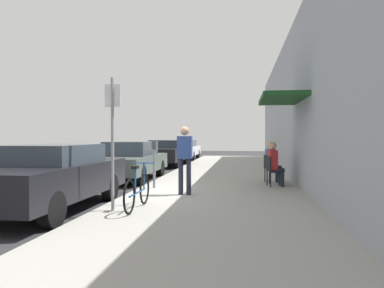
# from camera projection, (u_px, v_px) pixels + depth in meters

# --- Properties ---
(ground_plane) EXTENTS (60.00, 60.00, 0.00)m
(ground_plane) POSITION_uv_depth(u_px,v_px,m) (129.00, 197.00, 9.38)
(ground_plane) COLOR #2D2D30
(sidewalk_slab) EXTENTS (4.50, 32.00, 0.12)m
(sidewalk_slab) POSITION_uv_depth(u_px,v_px,m) (221.00, 186.00, 11.04)
(sidewalk_slab) COLOR #9E9B93
(sidewalk_slab) RESTS_ON ground_plane
(building_facade) EXTENTS (1.40, 32.00, 5.22)m
(building_facade) POSITION_uv_depth(u_px,v_px,m) (302.00, 101.00, 10.65)
(building_facade) COLOR #999EA8
(building_facade) RESTS_ON ground_plane
(parked_car_0) EXTENTS (1.80, 4.40, 1.40)m
(parked_car_0) POSITION_uv_depth(u_px,v_px,m) (51.00, 176.00, 7.68)
(parked_car_0) COLOR black
(parked_car_0) RESTS_ON ground_plane
(parked_car_1) EXTENTS (1.80, 4.40, 1.38)m
(parked_car_1) POSITION_uv_depth(u_px,v_px,m) (130.00, 160.00, 13.06)
(parked_car_1) COLOR #47514C
(parked_car_1) RESTS_ON ground_plane
(parked_car_2) EXTENTS (1.80, 4.40, 1.37)m
(parked_car_2) POSITION_uv_depth(u_px,v_px,m) (166.00, 152.00, 19.18)
(parked_car_2) COLOR black
(parked_car_2) RESTS_ON ground_plane
(parked_car_3) EXTENTS (1.80, 4.40, 1.31)m
(parked_car_3) POSITION_uv_depth(u_px,v_px,m) (184.00, 149.00, 24.78)
(parked_car_3) COLOR silver
(parked_car_3) RESTS_ON ground_plane
(parking_meter) EXTENTS (0.12, 0.10, 1.32)m
(parking_meter) POSITION_uv_depth(u_px,v_px,m) (154.00, 161.00, 10.19)
(parking_meter) COLOR slate
(parking_meter) RESTS_ON sidewalk_slab
(street_sign) EXTENTS (0.32, 0.06, 2.60)m
(street_sign) POSITION_uv_depth(u_px,v_px,m) (113.00, 133.00, 7.08)
(street_sign) COLOR gray
(street_sign) RESTS_ON sidewalk_slab
(bicycle_0) EXTENTS (0.46, 1.71, 0.90)m
(bicycle_0) POSITION_uv_depth(u_px,v_px,m) (138.00, 191.00, 7.25)
(bicycle_0) COLOR black
(bicycle_0) RESTS_ON sidewalk_slab
(cafe_chair_0) EXTENTS (0.52, 0.52, 0.87)m
(cafe_chair_0) POSITION_uv_depth(u_px,v_px,m) (273.00, 169.00, 10.54)
(cafe_chair_0) COLOR black
(cafe_chair_0) RESTS_ON sidewalk_slab
(seated_patron_0) EXTENTS (0.48, 0.43, 1.29)m
(seated_patron_0) POSITION_uv_depth(u_px,v_px,m) (275.00, 162.00, 10.54)
(seated_patron_0) COLOR #232838
(seated_patron_0) RESTS_ON sidewalk_slab
(cafe_chair_1) EXTENTS (0.55, 0.55, 0.87)m
(cafe_chair_1) POSITION_uv_depth(u_px,v_px,m) (270.00, 167.00, 11.38)
(cafe_chair_1) COLOR black
(cafe_chair_1) RESTS_ON sidewalk_slab
(seated_patron_1) EXTENTS (0.51, 0.46, 1.29)m
(seated_patron_1) POSITION_uv_depth(u_px,v_px,m) (272.00, 160.00, 11.39)
(seated_patron_1) COLOR #232838
(seated_patron_1) RESTS_ON sidewalk_slab
(pedestrian_standing) EXTENTS (0.36, 0.22, 1.70)m
(pedestrian_standing) POSITION_uv_depth(u_px,v_px,m) (185.00, 155.00, 9.02)
(pedestrian_standing) COLOR #232838
(pedestrian_standing) RESTS_ON sidewalk_slab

